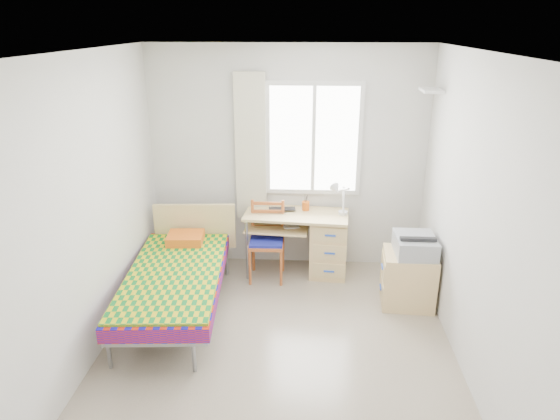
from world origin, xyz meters
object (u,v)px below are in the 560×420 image
Objects in this scene: desk at (323,241)px; cabinet at (408,279)px; printer at (415,245)px; bed at (177,275)px; chair at (268,236)px.

cabinet is at bearing -32.16° from desk.
printer reaches higher than desk.
printer is (0.92, -0.66, 0.28)m from desk.
bed is 1.18m from chair.
cabinet is 1.25× the size of printer.
desk is 1.16m from printer.
chair reaches higher than desk.
chair is 1.95× the size of printer.
bed reaches higher than printer.
desk is 0.66m from chair.
bed is 2.39m from cabinet.
printer is (2.41, 0.29, 0.27)m from bed.
printer is at bearing -31.10° from desk.
desk is at bearing 28.25° from bed.
chair is at bearing 39.45° from bed.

